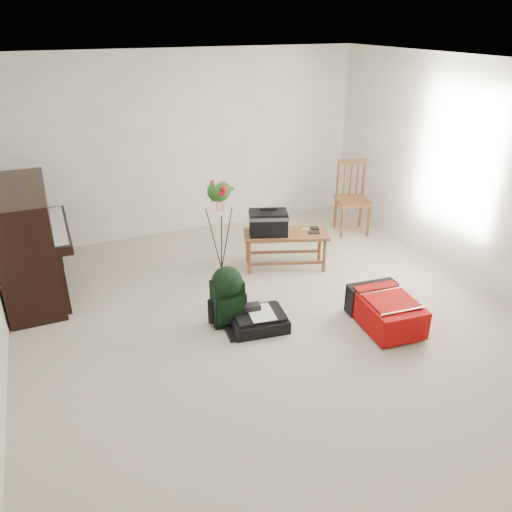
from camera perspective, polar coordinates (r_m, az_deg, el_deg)
name	(u,v)px	position (r m, az deg, el deg)	size (l,w,h in m)	color
floor	(271,321)	(5.23, 1.68, -7.49)	(5.00, 5.50, 0.01)	#BDB498
ceiling	(275,65)	(4.38, 2.13, 20.98)	(5.00, 5.50, 0.01)	white
wall_back	(189,145)	(7.14, -7.66, 12.50)	(5.00, 0.04, 2.50)	white
wall_right	(477,177)	(6.10, 23.94, 8.22)	(0.04, 5.50, 2.50)	white
piano	(30,245)	(6.01, -24.46, 1.19)	(0.71, 1.50, 1.25)	black
bench	(275,228)	(6.03, 2.22, 3.27)	(1.11, 0.73, 0.79)	brown
dining_chair	(352,198)	(7.32, 10.90, 6.48)	(0.55, 0.55, 1.03)	brown
red_suitcase	(383,308)	(5.28, 14.27, -5.79)	(0.58, 0.81, 0.33)	#B30A07
black_duffel	(258,320)	(5.10, 0.25, -7.28)	(0.60, 0.51, 0.23)	black
green_backpack	(227,293)	(5.03, -3.28, -4.28)	(0.33, 0.31, 0.64)	black
flower_stand	(220,226)	(6.04, -4.11, 3.43)	(0.46, 0.46, 1.18)	black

